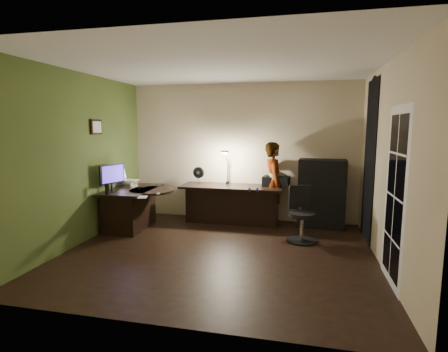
% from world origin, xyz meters
% --- Properties ---
extents(floor, '(4.50, 4.00, 0.01)m').
position_xyz_m(floor, '(0.00, 0.00, -0.01)').
color(floor, black).
rests_on(floor, ground).
extents(ceiling, '(4.50, 4.00, 0.01)m').
position_xyz_m(ceiling, '(0.00, 0.00, 2.71)').
color(ceiling, silver).
rests_on(ceiling, floor).
extents(wall_back, '(4.50, 0.01, 2.70)m').
position_xyz_m(wall_back, '(0.00, 2.00, 1.35)').
color(wall_back, '#C9B793').
rests_on(wall_back, floor).
extents(wall_front, '(4.50, 0.01, 2.70)m').
position_xyz_m(wall_front, '(0.00, -2.00, 1.35)').
color(wall_front, '#C9B793').
rests_on(wall_front, floor).
extents(wall_left, '(0.01, 4.00, 2.70)m').
position_xyz_m(wall_left, '(-2.25, 0.00, 1.35)').
color(wall_left, '#C9B793').
rests_on(wall_left, floor).
extents(wall_right, '(0.01, 4.00, 2.70)m').
position_xyz_m(wall_right, '(2.25, 0.00, 1.35)').
color(wall_right, '#C9B793').
rests_on(wall_right, floor).
extents(green_wall_overlay, '(0.00, 4.00, 2.70)m').
position_xyz_m(green_wall_overlay, '(-2.24, 0.00, 1.35)').
color(green_wall_overlay, '#445924').
rests_on(green_wall_overlay, floor).
extents(arched_doorway, '(0.01, 0.90, 2.60)m').
position_xyz_m(arched_doorway, '(2.24, 1.15, 1.30)').
color(arched_doorway, black).
rests_on(arched_doorway, floor).
extents(french_door, '(0.02, 0.92, 2.10)m').
position_xyz_m(french_door, '(2.24, -0.55, 1.05)').
color(french_door, white).
rests_on(french_door, floor).
extents(framed_picture, '(0.04, 0.30, 0.25)m').
position_xyz_m(framed_picture, '(-2.22, 0.45, 1.85)').
color(framed_picture, black).
rests_on(framed_picture, wall_left).
extents(desk_left, '(0.84, 1.31, 0.74)m').
position_xyz_m(desk_left, '(-1.83, 0.87, 0.37)').
color(desk_left, black).
rests_on(desk_left, floor).
extents(desk_right, '(1.95, 0.69, 0.73)m').
position_xyz_m(desk_right, '(-0.13, 1.63, 0.37)').
color(desk_right, black).
rests_on(desk_right, floor).
extents(cabinet, '(0.87, 0.47, 1.26)m').
position_xyz_m(cabinet, '(1.55, 1.72, 0.63)').
color(cabinet, black).
rests_on(cabinet, floor).
extents(laptop_stand, '(0.27, 0.25, 0.10)m').
position_xyz_m(laptop_stand, '(-2.05, 1.20, 0.78)').
color(laptop_stand, silver).
rests_on(laptop_stand, desk_left).
extents(laptop, '(0.37, 0.35, 0.24)m').
position_xyz_m(laptop, '(-2.05, 1.20, 0.95)').
color(laptop, silver).
rests_on(laptop, laptop_stand).
extents(monitor, '(0.26, 0.54, 0.35)m').
position_xyz_m(monitor, '(-2.04, 0.55, 0.91)').
color(monitor, black).
rests_on(monitor, desk_left).
extents(mouse, '(0.06, 0.09, 0.03)m').
position_xyz_m(mouse, '(-1.15, 0.49, 0.75)').
color(mouse, silver).
rests_on(mouse, desk_left).
extents(phone, '(0.09, 0.14, 0.01)m').
position_xyz_m(phone, '(-1.70, 1.10, 0.74)').
color(phone, black).
rests_on(phone, desk_left).
extents(pen, '(0.03, 0.13, 0.01)m').
position_xyz_m(pen, '(-1.67, 0.84, 0.74)').
color(pen, black).
rests_on(pen, desk_left).
extents(speaker, '(0.10, 0.10, 0.19)m').
position_xyz_m(speaker, '(-1.96, 0.28, 0.83)').
color(speaker, black).
rests_on(speaker, desk_left).
extents(notepad, '(0.19, 0.22, 0.01)m').
position_xyz_m(notepad, '(-1.30, 0.20, 0.74)').
color(notepad, silver).
rests_on(notepad, desk_left).
extents(desk_fan, '(0.24, 0.15, 0.35)m').
position_xyz_m(desk_fan, '(-0.81, 1.73, 0.89)').
color(desk_fan, black).
rests_on(desk_fan, desk_right).
extents(headphones, '(0.18, 0.09, 0.08)m').
position_xyz_m(headphones, '(0.35, 1.17, 0.76)').
color(headphones, '#282093').
rests_on(headphones, desk_right).
extents(printer, '(0.52, 0.42, 0.22)m').
position_xyz_m(printer, '(0.70, 1.80, 0.83)').
color(printer, black).
rests_on(printer, desk_right).
extents(desk_lamp, '(0.27, 0.37, 0.74)m').
position_xyz_m(desk_lamp, '(-0.25, 1.83, 1.09)').
color(desk_lamp, black).
rests_on(desk_lamp, desk_right).
extents(office_chair, '(0.60, 0.60, 0.89)m').
position_xyz_m(office_chair, '(1.21, 0.79, 0.45)').
color(office_chair, black).
rests_on(office_chair, floor).
extents(person, '(0.51, 0.64, 1.57)m').
position_xyz_m(person, '(0.66, 1.74, 0.79)').
color(person, '#D8A88C').
rests_on(person, floor).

